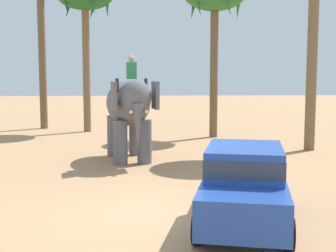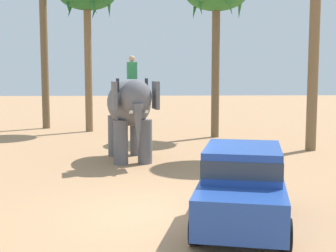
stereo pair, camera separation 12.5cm
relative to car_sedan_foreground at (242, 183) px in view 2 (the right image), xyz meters
name	(u,v)px [view 2 (the right image)]	position (x,y,z in m)	size (l,w,h in m)	color
ground_plane	(156,215)	(-1.83, 0.82, -0.93)	(120.00, 120.00, 0.00)	tan
car_sedan_foreground	(242,183)	(0.00, 0.00, 0.00)	(2.61, 4.38, 1.70)	#23479E
elephant_with_mahout	(130,108)	(-2.63, 7.63, 1.06)	(2.18, 4.00, 3.88)	slate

